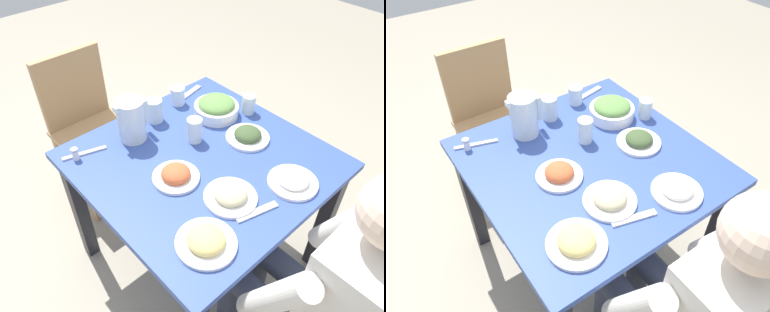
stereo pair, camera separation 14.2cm
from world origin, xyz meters
The scene contains 19 objects.
ground_plane centered at (0.00, 0.00, 0.00)m, with size 8.00×8.00×0.00m, color #9E937F.
dining_table centered at (0.00, 0.00, 0.60)m, with size 0.94×0.94×0.71m.
chair_far centered at (-0.10, 0.84, 0.49)m, with size 0.40×0.40×0.86m.
diner_near centered at (-0.07, -0.63, 0.63)m, with size 0.48×0.53×1.16m.
water_pitcher centered at (-0.13, 0.30, 0.80)m, with size 0.16×0.12×0.19m.
salad_bowl centered at (0.26, 0.18, 0.75)m, with size 0.21×0.21×0.09m.
plate_rice_curry centered at (-0.16, -0.02, 0.73)m, with size 0.19×0.19×0.06m.
plate_fries centered at (-0.28, -0.32, 0.73)m, with size 0.21×0.21×0.06m.
plate_dolmas centered at (0.23, -0.04, 0.72)m, with size 0.19×0.19×0.05m.
plate_yoghurt centered at (0.16, -0.34, 0.72)m, with size 0.19×0.19×0.05m.
plate_beans centered at (-0.08, -0.23, 0.72)m, with size 0.20×0.20×0.05m.
water_glass_far_right centered at (0.06, 0.11, 0.76)m, with size 0.07×0.07×0.11m, color silver.
water_glass_center centered at (0.19, 0.37, 0.75)m, with size 0.07×0.07×0.09m, color silver.
water_glass_by_pitcher centered at (0.39, 0.09, 0.75)m, with size 0.06×0.06×0.09m, color silver.
water_glass_near_left centered at (0.02, 0.34, 0.76)m, with size 0.07×0.07×0.11m, color silver.
salt_shaker centered at (-0.39, 0.34, 0.73)m, with size 0.03×0.03×0.05m.
fork_near centered at (-0.05, -0.34, 0.71)m, with size 0.17×0.03×0.01m, color silver.
knife_near centered at (-0.35, 0.35, 0.71)m, with size 0.18×0.02×0.01m, color silver.
fork_far centered at (0.29, 0.40, 0.71)m, with size 0.17×0.03×0.01m, color silver.
Camera 2 is at (-0.68, -0.90, 1.73)m, focal length 34.70 mm.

